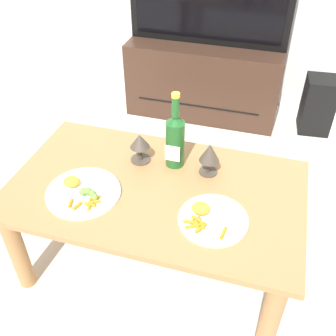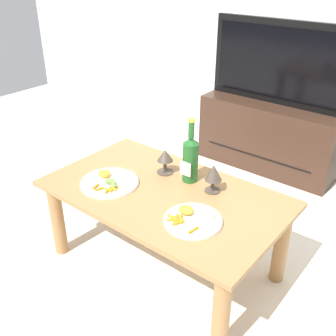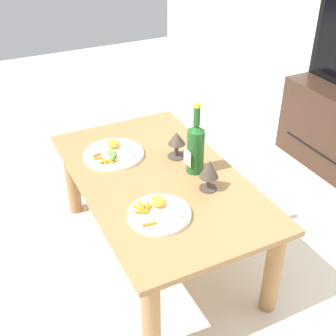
% 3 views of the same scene
% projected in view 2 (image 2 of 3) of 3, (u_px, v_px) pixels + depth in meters
% --- Properties ---
extents(ground_plane, '(6.40, 6.40, 0.00)m').
position_uv_depth(ground_plane, '(164.00, 264.00, 2.11)').
color(ground_plane, beige).
extents(dining_table, '(1.14, 0.67, 0.45)m').
position_uv_depth(dining_table, '(164.00, 206.00, 1.93)').
color(dining_table, '#9E7042').
rests_on(dining_table, ground_plane).
extents(tv_stand, '(1.01, 0.41, 0.50)m').
position_uv_depth(tv_stand, '(271.00, 135.00, 2.98)').
color(tv_stand, '#382319').
rests_on(tv_stand, ground_plane).
extents(tv_screen, '(1.01, 0.05, 0.57)m').
position_uv_depth(tv_screen, '(280.00, 63.00, 2.72)').
color(tv_screen, black).
rests_on(tv_screen, tv_stand).
extents(wine_bottle, '(0.08, 0.08, 0.33)m').
position_uv_depth(wine_bottle, '(190.00, 157.00, 1.93)').
color(wine_bottle, '#1E5923').
rests_on(wine_bottle, dining_table).
extents(goblet_left, '(0.08, 0.08, 0.13)m').
position_uv_depth(goblet_left, '(165.00, 157.00, 2.01)').
color(goblet_left, '#473D33').
rests_on(goblet_left, dining_table).
extents(goblet_right, '(0.08, 0.08, 0.14)m').
position_uv_depth(goblet_right, '(213.00, 174.00, 1.85)').
color(goblet_right, '#473D33').
rests_on(goblet_right, dining_table).
extents(dinner_plate_left, '(0.28, 0.28, 0.05)m').
position_uv_depth(dinner_plate_left, '(110.00, 182.00, 1.95)').
color(dinner_plate_left, white).
rests_on(dinner_plate_left, dining_table).
extents(dinner_plate_right, '(0.25, 0.25, 0.05)m').
position_uv_depth(dinner_plate_right, '(192.00, 219.00, 1.68)').
color(dinner_plate_right, white).
rests_on(dinner_plate_right, dining_table).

